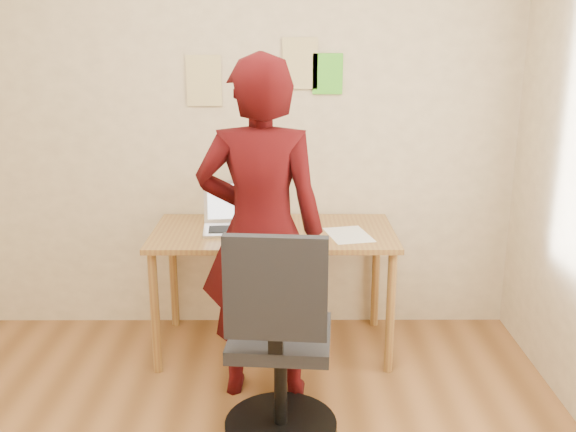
{
  "coord_description": "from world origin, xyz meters",
  "views": [
    {
      "loc": [
        0.32,
        -2.17,
        1.84
      ],
      "look_at": [
        0.33,
        0.95,
        0.95
      ],
      "focal_mm": 40.0,
      "sensor_mm": 36.0,
      "label": 1
    }
  ],
  "objects_px": {
    "laptop": "(235,220)",
    "office_chair": "(279,351)",
    "person": "(261,232)",
    "phone": "(320,239)",
    "desk": "(273,245)"
  },
  "relations": [
    {
      "from": "laptop",
      "to": "phone",
      "type": "height_order",
      "value": "laptop"
    },
    {
      "from": "phone",
      "to": "desk",
      "type": "bearing_deg",
      "value": 146.58
    },
    {
      "from": "phone",
      "to": "office_chair",
      "type": "bearing_deg",
      "value": -105.83
    },
    {
      "from": "desk",
      "to": "phone",
      "type": "xyz_separation_m",
      "value": [
        0.26,
        -0.18,
        0.09
      ]
    },
    {
      "from": "desk",
      "to": "phone",
      "type": "distance_m",
      "value": 0.33
    },
    {
      "from": "office_chair",
      "to": "desk",
      "type": "bearing_deg",
      "value": 97.48
    },
    {
      "from": "desk",
      "to": "laptop",
      "type": "bearing_deg",
      "value": 170.32
    },
    {
      "from": "desk",
      "to": "laptop",
      "type": "distance_m",
      "value": 0.27
    },
    {
      "from": "laptop",
      "to": "person",
      "type": "relative_size",
      "value": 0.22
    },
    {
      "from": "desk",
      "to": "laptop",
      "type": "height_order",
      "value": "laptop"
    },
    {
      "from": "laptop",
      "to": "office_chair",
      "type": "distance_m",
      "value": 1.05
    },
    {
      "from": "laptop",
      "to": "person",
      "type": "height_order",
      "value": "person"
    },
    {
      "from": "phone",
      "to": "person",
      "type": "distance_m",
      "value": 0.47
    },
    {
      "from": "phone",
      "to": "person",
      "type": "relative_size",
      "value": 0.06
    },
    {
      "from": "desk",
      "to": "person",
      "type": "relative_size",
      "value": 0.79
    }
  ]
}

